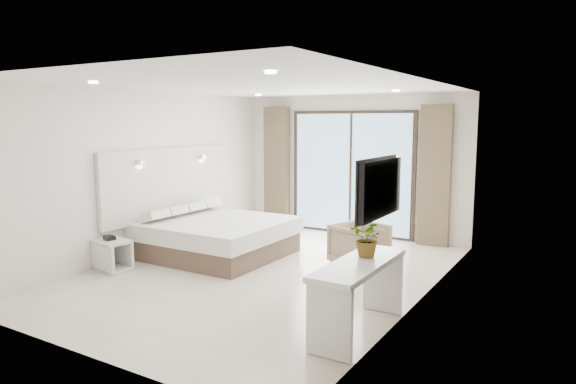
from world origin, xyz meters
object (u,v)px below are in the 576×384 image
Objects in this scene: bed at (216,237)px; console_desk at (359,281)px; armchair at (360,243)px; nightstand at (112,255)px.

bed is 1.38× the size of console_desk.
bed is 2.93× the size of armchair.
nightstand is 3.73m from armchair.
console_desk is at bearing -27.41° from bed.
nightstand is 0.76× the size of armchair.
nightstand is (-0.78, -1.48, -0.08)m from bed.
console_desk is (4.06, -0.22, 0.33)m from nightstand.
console_desk is 2.12× the size of armchair.
armchair is at bearing 112.97° from console_desk.
armchair is (2.29, 0.63, 0.05)m from bed.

